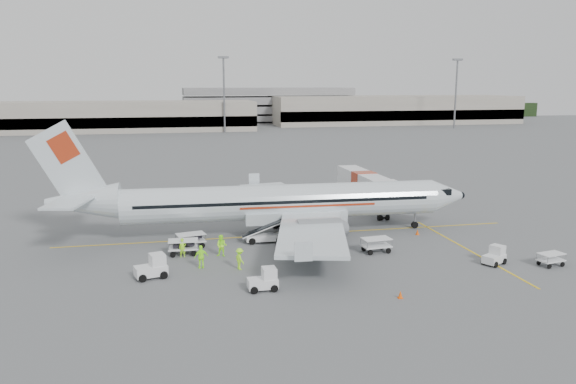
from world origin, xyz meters
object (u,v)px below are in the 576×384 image
Objects in this scene: tug_fore at (494,255)px; tug_aft at (151,266)px; jet_bridge at (364,190)px; belt_loader at (265,229)px; aircraft at (283,178)px; tug_mid at (263,279)px.

tug_fore is 0.84× the size of tug_aft.
jet_bridge is 3.53× the size of belt_loader.
tug_mid is (-4.36, -14.38, -4.67)m from aircraft.
tug_aft is (-26.92, 2.36, 0.15)m from tug_fore.
tug_aft is at bearing 146.49° from tug_fore.
tug_mid is 8.84m from tug_aft.
belt_loader is at bearing 78.09° from tug_mid.
belt_loader is 12.70m from tug_aft.
aircraft is 19.03× the size of tug_mid.
tug_aft is at bearing -138.03° from aircraft.
tug_mid is at bearing -99.36° from belt_loader.
tug_fore is 19.24m from tug_mid.
tug_fore is at bearing -82.66° from jet_bridge.
jet_bridge is (11.42, 9.27, -3.33)m from aircraft.
aircraft is 17.13× the size of tug_aft.
aircraft is 15.08m from jet_bridge.
tug_mid is (-2.18, -12.11, -0.45)m from belt_loader.
tug_aft is at bearing -140.74° from belt_loader.
jet_bridge is at bearing 41.12° from aircraft.
tug_fore is at bearing -38.21° from aircraft.
tug_aft is (-23.55, -19.43, -1.25)m from jet_bridge.
belt_loader is (-13.60, -11.54, -0.89)m from jet_bridge.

